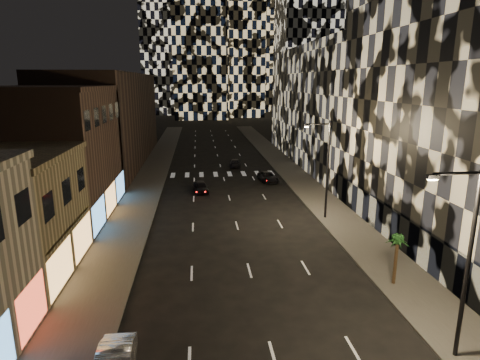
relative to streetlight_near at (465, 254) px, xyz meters
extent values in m
cube|color=#47443F|center=(-18.35, 40.00, -5.28)|extent=(4.00, 120.00, 0.15)
cube|color=#47443F|center=(1.65, 40.00, -5.28)|extent=(4.00, 120.00, 0.15)
cube|color=#4C4C47|center=(-16.25, 40.00, -5.28)|extent=(0.20, 120.00, 0.15)
cube|color=#4C4C47|center=(-0.45, 40.00, -5.28)|extent=(0.20, 120.00, 0.15)
cube|color=#463228|center=(-25.35, 23.50, 0.65)|extent=(10.00, 15.00, 12.00)
cube|color=#463228|center=(-25.35, 50.00, 1.65)|extent=(10.00, 40.00, 14.00)
cube|color=#383838|center=(3.95, 14.50, -3.85)|extent=(0.60, 25.00, 3.00)
cube|color=#232326|center=(11.65, 47.00, 3.65)|extent=(16.00, 40.00, 18.00)
cylinder|color=black|center=(0.25, 0.00, -0.70)|extent=(0.20, 0.20, 9.00)
cylinder|color=black|center=(-0.85, 0.00, 3.70)|extent=(2.20, 0.14, 0.14)
cube|color=black|center=(-1.95, 0.00, 3.58)|extent=(0.50, 0.25, 0.18)
cube|color=#FFEAB2|center=(-1.95, 0.00, 3.46)|extent=(0.35, 0.18, 0.06)
cylinder|color=black|center=(0.25, 20.00, -0.70)|extent=(0.20, 0.20, 9.00)
cylinder|color=black|center=(-0.85, 20.00, 3.70)|extent=(2.20, 0.14, 0.14)
cube|color=black|center=(-1.95, 20.00, 3.58)|extent=(0.50, 0.25, 0.18)
cube|color=#FFEAB2|center=(-1.95, 20.00, 3.46)|extent=(0.35, 0.18, 0.06)
imported|color=black|center=(-11.53, 30.65, -4.69)|extent=(2.08, 4.06, 1.32)
imported|color=black|center=(-6.09, 44.96, -4.76)|extent=(2.11, 4.23, 1.18)
imported|color=black|center=(-2.72, 34.94, -4.74)|extent=(2.44, 4.60, 1.23)
cylinder|color=#47331E|center=(0.65, 6.99, -3.77)|extent=(0.21, 0.21, 2.86)
sphere|color=#1B4B1B|center=(0.65, 6.99, -2.21)|extent=(0.63, 0.63, 0.63)
cone|color=#1B4B1B|center=(0.87, 7.01, -2.26)|extent=(1.26, 0.38, 0.75)
cone|color=#1B4B1B|center=(0.76, 7.18, -2.26)|extent=(0.87, 1.18, 0.75)
cone|color=#1B4B1B|center=(0.57, 7.20, -2.26)|extent=(0.64, 1.25, 0.75)
cone|color=#1B4B1B|center=(0.43, 7.06, -2.26)|extent=(1.25, 0.65, 0.75)
cone|color=#1B4B1B|center=(0.46, 6.87, -2.26)|extent=(1.18, 0.87, 0.75)
cone|color=#1B4B1B|center=(0.62, 6.77, -2.26)|extent=(0.39, 1.26, 0.75)
cone|color=#1B4B1B|center=(0.80, 6.83, -2.26)|extent=(1.05, 1.06, 0.75)
camera|label=1|loc=(-11.68, -15.38, 7.46)|focal=30.00mm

